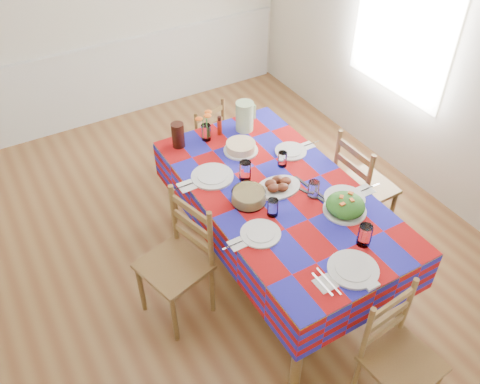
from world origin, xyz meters
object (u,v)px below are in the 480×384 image
Objects in this scene: tea_pitcher at (178,135)px; chair_far at (202,142)px; dining_table at (279,201)px; meat_platter at (278,186)px; chair_near at (397,358)px; green_pitcher at (245,116)px; chair_right at (361,187)px; chair_left at (179,262)px.

chair_far is (0.42, 0.44, -0.49)m from tea_pitcher.
chair_far is (0.01, 1.36, -0.29)m from dining_table.
meat_platter is 1.44m from chair_near.
green_pitcher is (0.20, 0.85, 0.23)m from dining_table.
chair_right is at bearing -52.36° from green_pitcher.
chair_near reaches higher than meat_platter.
chair_left is (-0.86, 0.01, -0.23)m from dining_table.
chair_near is at bearing 71.57° from chair_far.
green_pitcher is 1.17m from chair_right.
green_pitcher is 0.27× the size of chair_near.
tea_pitcher is at bearing 113.76° from dining_table.
green_pitcher is 0.25× the size of chair_left.
dining_table is 2.23× the size of chair_near.
chair_far is at bearing 110.05° from green_pitcher.
tea_pitcher is at bearing 114.86° from meat_platter.
green_pitcher is at bearing 76.76° from meat_platter.
meat_platter is 0.35× the size of chair_left.
chair_right is (0.86, 1.35, 0.03)m from chair_near.
chair_far is 0.89× the size of chair_left.
chair_far is (-0.18, 0.51, -0.51)m from green_pitcher.
chair_left reaches higher than dining_table.
meat_platter is (0.01, 0.03, 0.12)m from dining_table.
dining_table is 0.88m from chair_right.
green_pitcher reaches higher than tea_pitcher.
dining_table is 1.39m from chair_far.
chair_far is 1.60m from chair_left.
meat_platter is 1.38× the size of green_pitcher.
chair_right is (1.71, -0.01, -0.00)m from chair_left.
chair_right reaches higher than meat_platter.
dining_table is at bearing -66.24° from tea_pitcher.
chair_near is at bearing -90.18° from dining_table.
chair_left reaches higher than chair_right.
tea_pitcher is 1.10m from chair_left.
tea_pitcher is 0.21× the size of chair_right.
chair_near is 1.05× the size of chair_far.
green_pitcher is 2.27m from chair_near.
meat_platter is at bearing 86.94° from chair_right.
chair_left reaches higher than chair_near.
chair_left is (-0.85, 1.36, 0.04)m from chair_near.
dining_table is 1.38m from chair_near.
green_pitcher is 1.42m from chair_left.
tea_pitcher is (-0.40, 0.91, 0.20)m from dining_table.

